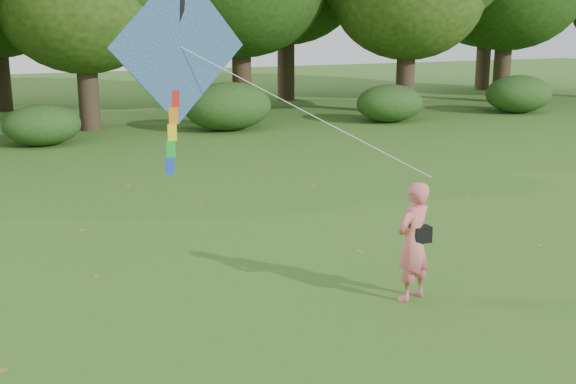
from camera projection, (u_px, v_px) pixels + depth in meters
name	position (u px, v px, depth m)	size (l,w,h in m)	color
ground	(397.00, 308.00, 11.26)	(100.00, 100.00, 0.00)	#265114
man_kite_flyer	(413.00, 242.00, 11.37)	(0.70, 0.46, 1.93)	#DA6668
crossbody_bag	(421.00, 234.00, 11.36)	(0.43, 0.20, 0.74)	black
flying_kite	(180.00, 50.00, 10.86)	(4.65, 2.04, 3.18)	#294FB1
shrub_band	(134.00, 114.00, 26.57)	(39.15, 3.22, 1.88)	#264919
fallen_leaves	(257.00, 219.00, 16.13)	(11.09, 11.23, 0.01)	olive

